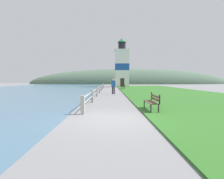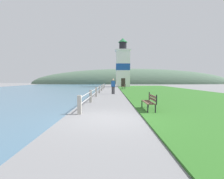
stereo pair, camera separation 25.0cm
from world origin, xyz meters
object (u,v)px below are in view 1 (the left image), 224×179
object	(u,v)px
park_bench_midway	(123,86)
person_strolling	(113,86)
park_bench_near	(152,101)
lighthouse	(122,66)

from	to	relation	value
park_bench_midway	person_strolling	size ratio (longest dim) A/B	0.92
park_bench_midway	person_strolling	xyz separation A→B (m)	(-1.96, -10.18, 0.43)
park_bench_near	park_bench_midway	size ratio (longest dim) A/B	1.06
lighthouse	person_strolling	distance (m)	21.36
person_strolling	park_bench_near	bearing A→B (deg)	179.34
park_bench_near	person_strolling	bearing A→B (deg)	-80.21
park_bench_near	lighthouse	world-z (taller)	lighthouse
park_bench_near	park_bench_midway	distance (m)	21.17
park_bench_near	park_bench_midway	world-z (taller)	same
lighthouse	person_strolling	world-z (taller)	lighthouse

